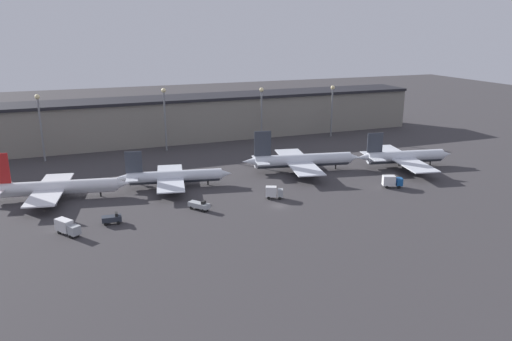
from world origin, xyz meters
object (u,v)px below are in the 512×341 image
at_px(service_vehicle_3, 67,227).
at_px(airplane_3, 404,157).
at_px(airplane_0, 54,188).
at_px(service_vehicle_1, 392,181).
at_px(airplane_2, 302,160).
at_px(service_vehicle_0, 199,205).
at_px(airplane_1, 173,177).
at_px(service_vehicle_2, 112,219).
at_px(service_vehicle_4, 274,192).

bearing_deg(service_vehicle_3, airplane_3, 66.21).
distance_m(airplane_0, service_vehicle_1, 100.60).
xyz_separation_m(airplane_2, service_vehicle_0, (-42.65, -24.33, -2.34)).
relative_size(airplane_1, airplane_2, 0.86).
xyz_separation_m(airplane_3, service_vehicle_1, (-18.25, -18.38, -1.51)).
distance_m(airplane_3, service_vehicle_0, 80.47).
relative_size(airplane_0, airplane_1, 1.16).
relative_size(airplane_1, service_vehicle_3, 4.99).
relative_size(airplane_0, service_vehicle_0, 6.73).
bearing_deg(airplane_1, service_vehicle_1, -10.75).
distance_m(service_vehicle_1, service_vehicle_2, 83.74).
bearing_deg(service_vehicle_3, service_vehicle_1, 57.24).
bearing_deg(service_vehicle_4, airplane_3, 39.03).
height_order(airplane_2, service_vehicle_1, airplane_2).
relative_size(service_vehicle_2, service_vehicle_4, 0.93).
height_order(service_vehicle_1, service_vehicle_2, service_vehicle_1).
relative_size(airplane_0, service_vehicle_1, 6.48).
bearing_deg(service_vehicle_0, service_vehicle_1, 50.47).
relative_size(airplane_1, service_vehicle_0, 5.79).
bearing_deg(service_vehicle_4, airplane_2, 73.14).
height_order(airplane_3, service_vehicle_4, airplane_3).
bearing_deg(airplane_0, airplane_3, 7.06).
distance_m(airplane_2, service_vehicle_4, 30.79).
bearing_deg(service_vehicle_1, airplane_0, -174.29).
height_order(service_vehicle_0, service_vehicle_4, service_vehicle_4).
bearing_deg(airplane_0, airplane_2, 11.36).
distance_m(airplane_3, service_vehicle_3, 114.63).
bearing_deg(service_vehicle_1, airplane_3, 65.77).
relative_size(airplane_0, service_vehicle_2, 8.48).
height_order(airplane_1, airplane_2, airplane_2).
distance_m(airplane_1, service_vehicle_4, 32.63).
relative_size(service_vehicle_0, service_vehicle_4, 1.17).
height_order(airplane_2, service_vehicle_4, airplane_2).
bearing_deg(service_vehicle_3, airplane_1, 96.55).
bearing_deg(airplane_1, airplane_2, 13.18).
distance_m(airplane_0, airplane_1, 34.39).
distance_m(airplane_3, service_vehicle_4, 58.33).
distance_m(service_vehicle_2, service_vehicle_3, 11.19).
height_order(service_vehicle_0, service_vehicle_1, service_vehicle_1).
distance_m(airplane_0, airplane_2, 79.32).
bearing_deg(service_vehicle_4, service_vehicle_0, -152.83).
bearing_deg(service_vehicle_2, service_vehicle_3, -159.94).
bearing_deg(service_vehicle_4, airplane_0, -176.44).
relative_size(airplane_3, service_vehicle_4, 7.25).
bearing_deg(airplane_2, airplane_3, -2.17).
height_order(airplane_0, service_vehicle_0, airplane_0).
xyz_separation_m(service_vehicle_1, service_vehicle_4, (-38.13, 3.49, -0.08)).
height_order(airplane_3, service_vehicle_0, airplane_3).
xyz_separation_m(airplane_0, service_vehicle_1, (97.23, -25.79, -1.36)).
xyz_separation_m(service_vehicle_0, service_vehicle_2, (-23.16, -1.74, 0.03)).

